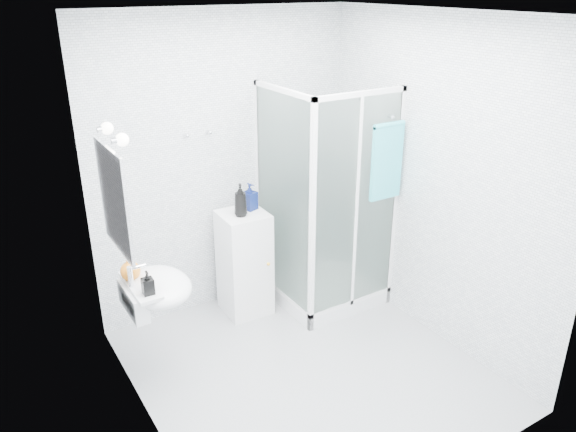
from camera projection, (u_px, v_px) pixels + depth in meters
room at (309, 214)px, 3.84m from camera, size 2.40×2.60×2.60m
shower_enclosure at (322, 258)px, 5.10m from camera, size 0.90×0.95×2.00m
wall_basin at (154, 288)px, 3.91m from camera, size 0.46×0.56×0.35m
mirror at (114, 200)px, 3.54m from camera, size 0.02×0.60×0.70m
vanity_lights at (113, 134)px, 3.40m from camera, size 0.10×0.40×0.08m
wall_hooks at (198, 134)px, 4.58m from camera, size 0.23×0.06×0.03m
storage_cabinet at (245, 263)px, 4.95m from camera, size 0.41×0.43×0.95m
hand_towel at (387, 159)px, 4.57m from camera, size 0.30×0.04×0.65m
shampoo_bottle_a at (240, 200)px, 4.66m from camera, size 0.14×0.14×0.28m
shampoo_bottle_b at (250, 197)px, 4.80m from camera, size 0.13×0.14×0.23m
soap_dispenser_orange at (130, 267)px, 3.87m from camera, size 0.16×0.16×0.18m
soap_dispenser_black at (148, 283)px, 3.68m from camera, size 0.08×0.08×0.17m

